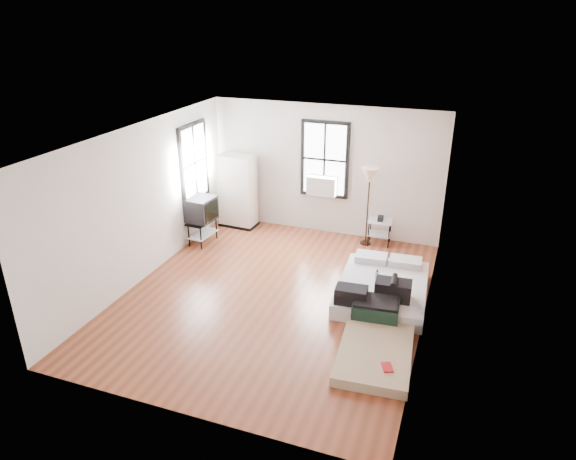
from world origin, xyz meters
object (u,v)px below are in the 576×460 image
at_px(mattress_main, 382,288).
at_px(mattress_bare, 376,336).
at_px(wardrobe, 238,191).
at_px(side_table, 380,226).
at_px(floor_lamp, 370,179).
at_px(tv_stand, 202,211).

distance_m(mattress_main, mattress_bare, 1.38).
bearing_deg(mattress_bare, wardrobe, 134.01).
height_order(side_table, floor_lamp, floor_lamp).
distance_m(mattress_main, wardrobe, 4.24).
xyz_separation_m(floor_lamp, tv_stand, (-3.25, -1.11, -0.70)).
bearing_deg(side_table, tv_stand, -161.43).
bearing_deg(wardrobe, side_table, 4.51).
relative_size(mattress_bare, side_table, 3.16).
height_order(wardrobe, floor_lamp, floor_lamp).
height_order(mattress_main, mattress_bare, mattress_main).
distance_m(mattress_bare, tv_stand, 4.76).
bearing_deg(wardrobe, tv_stand, -102.26).
bearing_deg(mattress_main, mattress_bare, -86.36).
xyz_separation_m(wardrobe, tv_stand, (-0.31, -1.11, -0.10)).
xyz_separation_m(mattress_main, floor_lamp, (-0.71, 2.05, 1.25)).
distance_m(mattress_bare, side_table, 3.55).
relative_size(mattress_bare, wardrobe, 1.21).
distance_m(mattress_main, floor_lamp, 2.50).
height_order(floor_lamp, tv_stand, floor_lamp).
xyz_separation_m(mattress_main, mattress_bare, (0.17, -1.36, -0.05)).
relative_size(wardrobe, floor_lamp, 0.99).
height_order(mattress_main, floor_lamp, floor_lamp).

